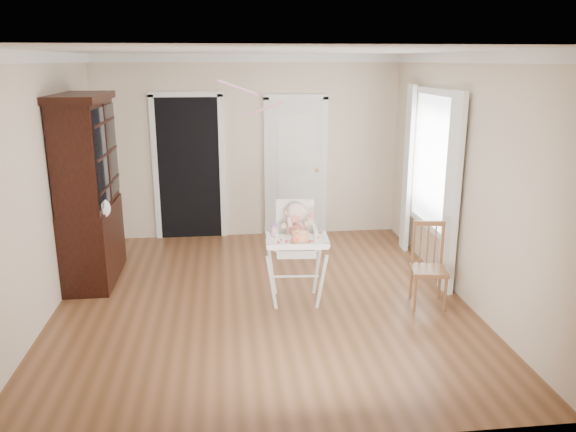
{
  "coord_description": "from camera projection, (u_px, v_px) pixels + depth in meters",
  "views": [
    {
      "loc": [
        -0.39,
        -5.84,
        2.61
      ],
      "look_at": [
        0.27,
        -0.16,
        1.02
      ],
      "focal_mm": 35.0,
      "sensor_mm": 36.0,
      "label": 1
    }
  ],
  "objects": [
    {
      "name": "cake",
      "position": [
        300.0,
        237.0,
        5.78
      ],
      "size": [
        0.23,
        0.23,
        0.11
      ],
      "color": "silver",
      "rests_on": "high_chair"
    },
    {
      "name": "baby",
      "position": [
        296.0,
        226.0,
        6.1
      ],
      "size": [
        0.33,
        0.25,
        0.49
      ],
      "rotation": [
        0.0,
        0.0,
        -0.07
      ],
      "color": "beige",
      "rests_on": "high_chair"
    },
    {
      "name": "ceiling",
      "position": [
        259.0,
        51.0,
        5.61
      ],
      "size": [
        5.0,
        5.0,
        0.0
      ],
      "primitive_type": "plane",
      "rotation": [
        3.14,
        0.0,
        0.0
      ],
      "color": "white",
      "rests_on": "wall_back"
    },
    {
      "name": "dining_chair",
      "position": [
        429.0,
        267.0,
        6.13
      ],
      "size": [
        0.43,
        0.43,
        0.91
      ],
      "rotation": [
        0.0,
        0.0,
        -0.18
      ],
      "color": "brown",
      "rests_on": "floor"
    },
    {
      "name": "crown_molding",
      "position": [
        259.0,
        57.0,
        5.63
      ],
      "size": [
        4.5,
        5.0,
        0.12
      ],
      "primitive_type": null,
      "color": "white",
      "rests_on": "ceiling"
    },
    {
      "name": "wall_left",
      "position": [
        41.0,
        188.0,
        5.72
      ],
      "size": [
        0.0,
        5.0,
        5.0
      ],
      "primitive_type": "plane",
      "rotation": [
        1.57,
        0.0,
        1.57
      ],
      "color": "beige",
      "rests_on": "floor"
    },
    {
      "name": "floor",
      "position": [
        262.0,
        300.0,
        6.33
      ],
      "size": [
        5.0,
        5.0,
        0.0
      ],
      "primitive_type": "plane",
      "color": "brown",
      "rests_on": "ground"
    },
    {
      "name": "high_chair",
      "position": [
        296.0,
        241.0,
        6.12
      ],
      "size": [
        0.71,
        0.86,
        1.15
      ],
      "rotation": [
        0.0,
        0.0,
        -0.07
      ],
      "color": "white",
      "rests_on": "floor"
    },
    {
      "name": "streamer",
      "position": [
        238.0,
        88.0,
        5.69
      ],
      "size": [
        0.41,
        0.32,
        0.15
      ],
      "primitive_type": null,
      "rotation": [
        0.26,
        0.0,
        0.93
      ],
      "color": "pink",
      "rests_on": "ceiling"
    },
    {
      "name": "doorway",
      "position": [
        189.0,
        165.0,
        8.31
      ],
      "size": [
        1.06,
        0.05,
        2.22
      ],
      "color": "black",
      "rests_on": "wall_back"
    },
    {
      "name": "closet_door",
      "position": [
        296.0,
        168.0,
        8.51
      ],
      "size": [
        0.96,
        0.09,
        2.13
      ],
      "color": "white",
      "rests_on": "wall_back"
    },
    {
      "name": "sippy_cup",
      "position": [
        274.0,
        230.0,
        5.96
      ],
      "size": [
        0.07,
        0.07,
        0.17
      ],
      "rotation": [
        0.0,
        0.0,
        -0.07
      ],
      "color": "pink",
      "rests_on": "high_chair"
    },
    {
      "name": "wall_back",
      "position": [
        249.0,
        148.0,
        8.36
      ],
      "size": [
        4.5,
        0.0,
        4.5
      ],
      "primitive_type": "plane",
      "rotation": [
        1.57,
        0.0,
        0.0
      ],
      "color": "beige",
      "rests_on": "floor"
    },
    {
      "name": "china_cabinet",
      "position": [
        89.0,
        190.0,
        6.65
      ],
      "size": [
        0.59,
        1.33,
        2.24
      ],
      "color": "black",
      "rests_on": "floor"
    },
    {
      "name": "window_right",
      "position": [
        430.0,
        170.0,
        7.0
      ],
      "size": [
        0.13,
        1.84,
        2.3
      ],
      "color": "white",
      "rests_on": "wall_right"
    },
    {
      "name": "wall_right",
      "position": [
        463.0,
        178.0,
        6.22
      ],
      "size": [
        0.0,
        5.0,
        5.0
      ],
      "primitive_type": "plane",
      "rotation": [
        1.57,
        0.0,
        -1.57
      ],
      "color": "beige",
      "rests_on": "floor"
    }
  ]
}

